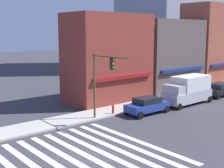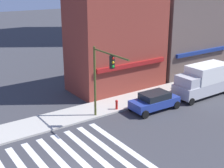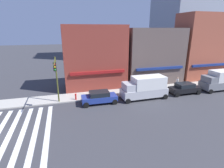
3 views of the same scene
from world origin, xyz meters
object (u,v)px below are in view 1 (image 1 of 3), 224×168
box_truck_silver (188,90)px  pedestrian_red_jacket (172,91)px  sedan_black (220,89)px  fire_hydrant (113,109)px  traffic_signal (102,76)px  sedan_blue (147,105)px  pedestrian_white_shirt (206,85)px

box_truck_silver → pedestrian_red_jacket: bearing=90.4°
sedan_black → fire_hydrant: bearing=172.7°
pedestrian_red_jacket → fire_hydrant: size_ratio=2.10×
traffic_signal → sedan_blue: size_ratio=1.32×
sedan_blue → box_truck_silver: 6.28m
pedestrian_white_shirt → sedan_blue: bearing=163.0°
pedestrian_red_jacket → pedestrian_white_shirt: same height
pedestrian_white_shirt → fire_hydrant: pedestrian_white_shirt is taller
box_truck_silver → sedan_black: (6.38, 0.00, -0.75)m
box_truck_silver → pedestrian_white_shirt: 6.88m
pedestrian_red_jacket → sedan_black: bearing=107.4°
traffic_signal → sedan_blue: bearing=-7.6°
sedan_blue → sedan_black: same height
box_truck_silver → pedestrian_red_jacket: box_truck_silver is taller
traffic_signal → sedan_black: 17.84m
pedestrian_red_jacket → fire_hydrant: 9.01m
box_truck_silver → pedestrian_red_jacket: (-0.04, 2.12, -0.51)m
traffic_signal → pedestrian_red_jacket: 11.61m
box_truck_silver → pedestrian_white_shirt: bearing=16.3°
sedan_blue → pedestrian_red_jacket: 6.55m
traffic_signal → box_truck_silver: bearing=-3.4°
pedestrian_red_jacket → pedestrian_white_shirt: bearing=124.6°
sedan_blue → sedan_black: size_ratio=1.00×
traffic_signal → pedestrian_white_shirt: size_ratio=3.32×
pedestrian_red_jacket → pedestrian_white_shirt: 6.61m
sedan_blue → fire_hydrant: 3.28m
fire_hydrant → box_truck_silver: bearing=-10.7°
pedestrian_white_shirt → fire_hydrant: (-15.59, -0.30, -0.46)m
box_truck_silver → pedestrian_white_shirt: box_truck_silver is taller
pedestrian_white_shirt → fire_hydrant: bearing=155.2°
sedan_blue → box_truck_silver: box_truck_silver is taller
traffic_signal → pedestrian_red_jacket: size_ratio=3.32×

